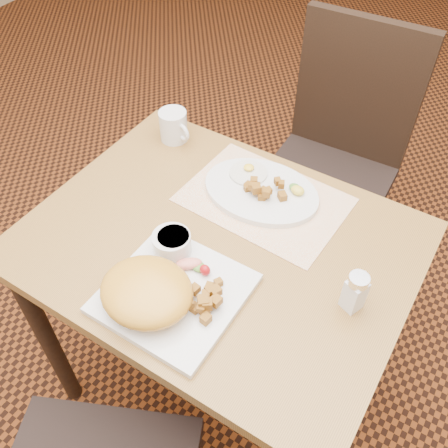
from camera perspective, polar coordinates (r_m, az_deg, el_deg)
ground at (r=1.82m, az=-0.46°, el=-17.47°), size 8.00×8.00×0.00m
table at (r=1.27m, az=-0.63°, el=-5.05°), size 0.90×0.70×0.75m
chair_far at (r=1.81m, az=12.76°, el=8.15°), size 0.44×0.45×0.97m
placemat at (r=1.28m, az=4.61°, el=2.79°), size 0.41×0.30×0.00m
plate_square at (r=1.09m, az=-5.69°, el=-7.89°), size 0.28×0.28×0.02m
plate_oval at (r=1.29m, az=4.26°, el=3.76°), size 0.32×0.24×0.02m
hollandaise_mound at (r=1.05m, az=-8.89°, el=-7.63°), size 0.20×0.18×0.07m
ramekin at (r=1.13m, az=-5.97°, el=-2.14°), size 0.09×0.09×0.05m
garnish_sq at (r=1.11m, az=-3.39°, el=-4.77°), size 0.09×0.06×0.03m
fried_egg at (r=1.32m, az=2.80°, el=5.94°), size 0.10×0.10×0.02m
garnish_ov at (r=1.28m, az=8.33°, el=3.92°), size 0.05×0.05×0.02m
salt_shaker at (r=1.07m, az=14.76°, el=-7.46°), size 0.05×0.05×0.10m
coffee_mug at (r=1.45m, az=-5.75°, el=11.09°), size 0.11×0.08×0.09m
home_fries_sq at (r=1.04m, az=-2.27°, el=-8.56°), size 0.10×0.11×0.04m
home_fries_ov at (r=1.26m, az=4.46°, el=3.94°), size 0.12×0.08×0.04m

